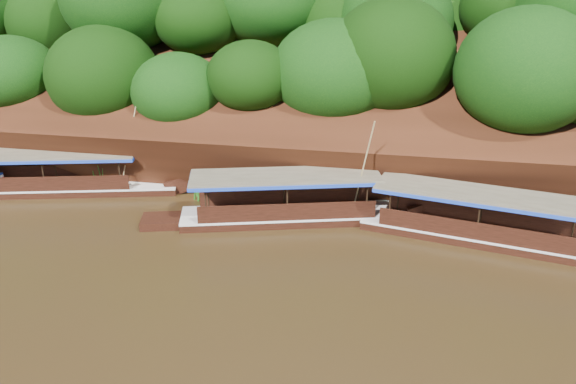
# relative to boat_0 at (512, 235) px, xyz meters

# --- Properties ---
(ground) EXTENTS (160.00, 160.00, 0.00)m
(ground) POSITION_rel_boat_0_xyz_m (-11.02, -6.15, -0.57)
(ground) COLOR black
(ground) RESTS_ON ground
(riverbank) EXTENTS (120.00, 30.06, 19.40)m
(riverbank) POSITION_rel_boat_0_xyz_m (-11.03, 16.58, 1.31)
(riverbank) COLOR black
(riverbank) RESTS_ON ground
(boat_0) EXTENTS (15.75, 5.19, 5.70)m
(boat_0) POSITION_rel_boat_0_xyz_m (0.00, 0.00, 0.00)
(boat_0) COLOR black
(boat_0) RESTS_ON ground
(boat_1) EXTENTS (15.20, 6.25, 6.28)m
(boat_1) POSITION_rel_boat_0_xyz_m (-10.01, 1.19, 0.02)
(boat_1) COLOR black
(boat_1) RESTS_ON ground
(boat_2) EXTENTS (16.05, 5.99, 5.88)m
(boat_2) POSITION_rel_boat_0_xyz_m (-24.74, 2.50, -0.00)
(boat_2) COLOR black
(boat_2) RESTS_ON ground
(reeds) EXTENTS (49.21, 2.60, 2.19)m
(reeds) POSITION_rel_boat_0_xyz_m (-15.16, 3.42, 0.34)
(reeds) COLOR #226318
(reeds) RESTS_ON ground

